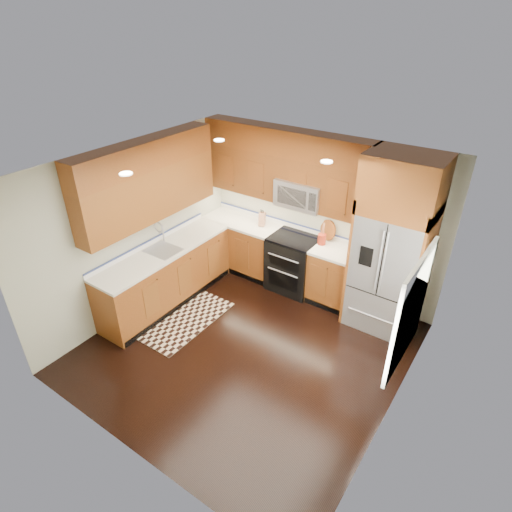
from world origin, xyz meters
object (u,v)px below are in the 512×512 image
Objects in this scene: rug at (183,318)px; utensil_crock at (322,237)px; range at (293,263)px; refrigerator at (392,246)px; knife_block at (262,219)px.

rug is 2.49m from utensil_crock.
refrigerator reaches higher than range.
range is 0.64× the size of rug.
rug is 5.29× the size of knife_block.
knife_block is (0.26, 1.80, 1.05)m from rug.
range reaches higher than rug.
refrigerator is 3.27m from rug.
refrigerator is at bearing 33.52° from rug.
knife_block is 1.14m from utensil_crock.
utensil_crock reaches higher than knife_block.
range is 0.36× the size of refrigerator.
range is at bearing -170.04° from utensil_crock.
refrigerator is 7.21× the size of utensil_crock.
refrigerator reaches higher than utensil_crock.
refrigerator reaches higher than knife_block.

